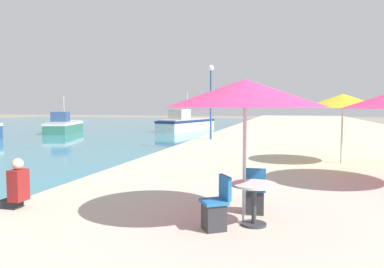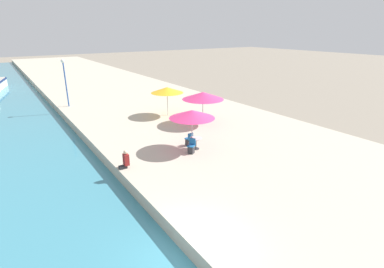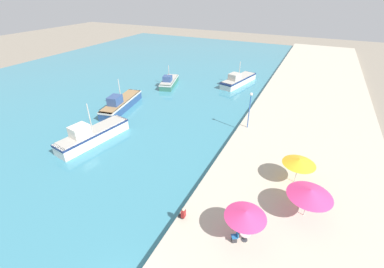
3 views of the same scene
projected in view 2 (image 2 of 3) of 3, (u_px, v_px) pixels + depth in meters
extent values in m
plane|color=gray|center=(190.00, 260.00, 10.85)|extent=(200.00, 200.00, 0.00)
cube|color=#BCB29E|center=(98.00, 84.00, 43.99)|extent=(16.00, 90.00, 0.71)
cylinder|color=#B7B7B7|center=(192.00, 132.00, 18.71)|extent=(0.06, 0.06, 2.20)
cone|color=#E5387A|center=(192.00, 114.00, 18.31)|extent=(2.83, 2.83, 0.50)
cylinder|color=#B7B7B7|center=(203.00, 111.00, 23.80)|extent=(0.06, 0.06, 2.16)
cone|color=#E5387A|center=(203.00, 96.00, 23.40)|extent=(3.28, 3.28, 0.57)
cylinder|color=#B7B7B7|center=(167.00, 103.00, 26.17)|extent=(0.06, 0.06, 2.16)
cone|color=yellow|center=(167.00, 90.00, 25.78)|extent=(2.81, 2.81, 0.49)
cylinder|color=#333338|center=(196.00, 149.00, 19.05)|extent=(0.44, 0.44, 0.04)
cylinder|color=#333338|center=(196.00, 144.00, 18.94)|extent=(0.08, 0.08, 0.70)
cylinder|color=beige|center=(196.00, 138.00, 18.81)|extent=(0.80, 0.80, 0.04)
cube|color=#2D2D33|center=(191.00, 150.00, 18.33)|extent=(0.47, 0.47, 0.45)
cube|color=#1E66A3|center=(191.00, 146.00, 18.24)|extent=(0.55, 0.55, 0.06)
cube|color=#1E66A3|center=(192.00, 141.00, 18.34)|extent=(0.27, 0.37, 0.40)
cube|color=#2D2D33|center=(189.00, 142.00, 19.54)|extent=(0.36, 0.36, 0.45)
cube|color=#1E66A3|center=(189.00, 139.00, 19.46)|extent=(0.43, 0.43, 0.06)
cube|color=#1E66A3|center=(191.00, 136.00, 19.23)|extent=(0.40, 0.09, 0.40)
cube|color=#232328|center=(123.00, 167.00, 16.36)|extent=(0.42, 0.28, 0.16)
cube|color=maroon|center=(126.00, 160.00, 16.34)|extent=(0.26, 0.36, 0.64)
sphere|color=beige|center=(125.00, 152.00, 16.19)|extent=(0.23, 0.23, 0.23)
cylinder|color=#28519E|center=(66.00, 85.00, 28.91)|extent=(0.12, 0.12, 4.20)
sphere|color=white|center=(63.00, 61.00, 28.16)|extent=(0.36, 0.36, 0.36)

